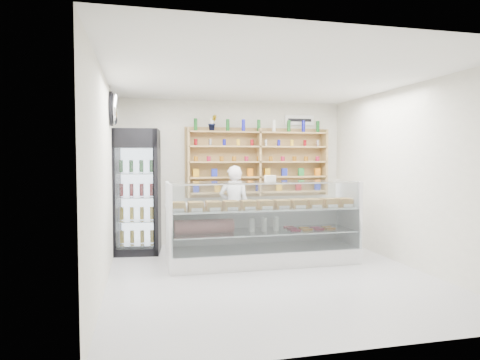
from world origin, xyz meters
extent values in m
plane|color=#A9A9AE|center=(0.00, 0.00, 0.00)|extent=(5.00, 5.00, 0.00)
plane|color=white|center=(0.00, 0.00, 2.80)|extent=(5.00, 5.00, 0.00)
plane|color=beige|center=(0.00, 2.50, 1.40)|extent=(4.50, 0.00, 4.50)
plane|color=beige|center=(0.00, -2.50, 1.40)|extent=(4.50, 0.00, 4.50)
plane|color=beige|center=(-2.25, 0.00, 1.40)|extent=(0.00, 5.00, 5.00)
plane|color=beige|center=(2.25, 0.00, 1.40)|extent=(0.00, 5.00, 5.00)
cube|color=white|center=(0.10, 0.66, 0.13)|extent=(3.01, 0.85, 0.25)
cube|color=white|center=(0.10, 1.06, 0.57)|extent=(3.01, 0.05, 0.63)
cube|color=silver|center=(0.10, 0.66, 0.51)|extent=(2.89, 0.75, 0.02)
cube|color=silver|center=(0.10, 0.66, 0.88)|extent=(2.95, 0.78, 0.02)
cube|color=silver|center=(0.10, 0.25, 0.78)|extent=(2.95, 0.12, 1.05)
cube|color=silver|center=(0.10, 0.61, 1.30)|extent=(2.95, 0.60, 0.01)
imported|color=white|center=(-0.09, 1.93, 0.77)|extent=(0.64, 0.51, 1.54)
cube|color=black|center=(-1.85, 1.93, 1.09)|extent=(0.87, 0.85, 2.18)
cube|color=#290433|center=(-1.81, 1.57, 2.01)|extent=(0.77, 0.12, 0.30)
cube|color=silver|center=(-1.81, 1.55, 0.99)|extent=(0.66, 0.09, 1.72)
cube|color=#A58A4E|center=(-0.90, 2.34, 1.59)|extent=(0.04, 0.28, 1.33)
cube|color=#A58A4E|center=(0.50, 2.34, 1.59)|extent=(0.04, 0.28, 1.33)
cube|color=#A58A4E|center=(1.90, 2.34, 1.59)|extent=(0.04, 0.28, 1.33)
cube|color=#A58A4E|center=(0.50, 2.34, 1.00)|extent=(2.80, 0.28, 0.03)
cube|color=#A58A4E|center=(0.50, 2.34, 1.30)|extent=(2.80, 0.28, 0.03)
cube|color=#A58A4E|center=(0.50, 2.34, 1.60)|extent=(2.80, 0.28, 0.03)
cube|color=#A58A4E|center=(0.50, 2.34, 1.90)|extent=(2.80, 0.28, 0.03)
cube|color=#A58A4E|center=(0.50, 2.34, 2.18)|extent=(2.80, 0.28, 0.03)
imported|color=#1E6626|center=(-0.42, 2.34, 2.35)|extent=(0.20, 0.18, 0.31)
ellipsoid|color=silver|center=(-2.17, 1.20, 2.45)|extent=(0.15, 0.50, 0.50)
cube|color=white|center=(1.40, 2.47, 2.45)|extent=(0.62, 0.03, 0.20)
camera|label=1|loc=(-1.80, -5.81, 1.68)|focal=32.00mm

